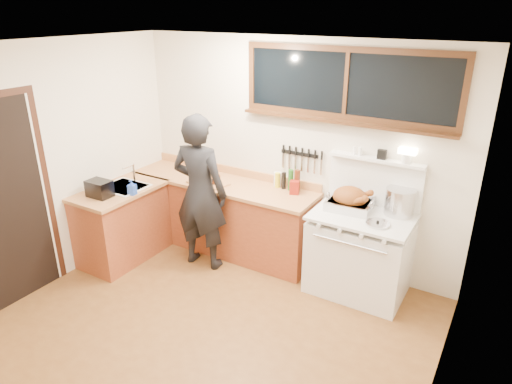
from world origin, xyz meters
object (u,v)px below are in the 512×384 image
Objects in this scene: man at (200,193)px; roast_turkey at (350,200)px; cutting_board at (208,180)px; vintage_stove at (360,252)px.

man reaches higher than roast_turkey.
cutting_board is at bearing -174.44° from roast_turkey.
roast_turkey is (1.71, 0.17, 0.05)m from cutting_board.
roast_turkey is at bearing 162.67° from vintage_stove.
roast_turkey is (-0.17, 0.05, 0.54)m from vintage_stove.
man is 0.33m from cutting_board.
vintage_stove reaches higher than roast_turkey.
cutting_board is 1.04× the size of roast_turkey.
man is at bearing -70.46° from cutting_board.
vintage_stove reaches higher than cutting_board.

